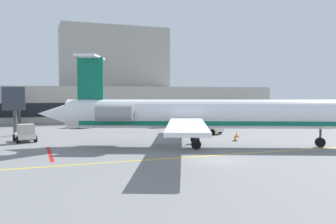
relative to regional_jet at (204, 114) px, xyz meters
name	(u,v)px	position (x,y,z in m)	size (l,w,h in m)	color
ground	(214,160)	(-2.27, -6.36, -3.08)	(120.00, 120.00, 0.11)	slate
terminal_building	(127,87)	(2.74, 40.27, 3.08)	(56.40, 12.65, 18.09)	#ADA89E
jet_bridge_west	(17,98)	(-17.03, 22.65, 1.33)	(2.40, 20.49, 5.73)	silver
regional_jet	(204,114)	(0.00, 0.00, 0.00)	(30.83, 26.37, 8.55)	white
baggage_tug	(25,134)	(-15.82, 9.29, -2.17)	(2.46, 3.24, 1.88)	silver
pushback_tractor	(80,121)	(-8.59, 23.33, -2.05)	(2.49, 3.58, 2.19)	#E5B20C
belt_loader	(203,127)	(4.85, 10.00, -2.19)	(3.45, 4.40, 1.78)	silver
fuel_tank	(179,118)	(5.62, 19.78, -1.77)	(7.41, 2.90, 2.21)	white
safety_cone_alpha	(237,135)	(6.72, 5.16, -2.78)	(0.47, 0.47, 0.55)	orange
safety_cone_bravo	(218,133)	(5.83, 7.91, -2.78)	(0.47, 0.47, 0.55)	orange
safety_cone_charlie	(235,139)	(4.81, 2.29, -2.78)	(0.47, 0.47, 0.55)	orange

